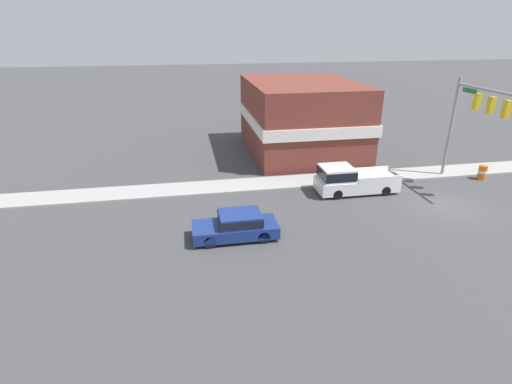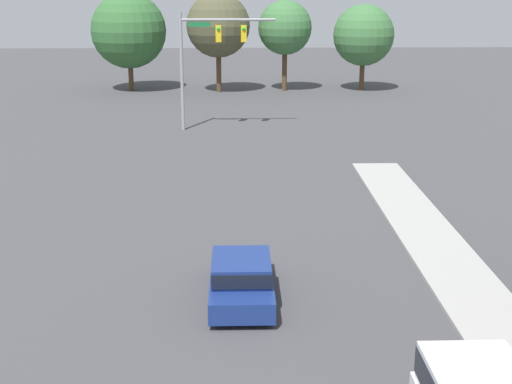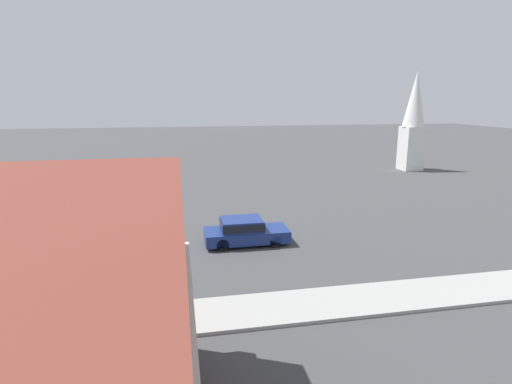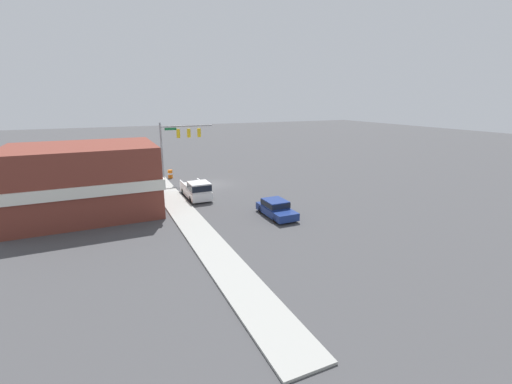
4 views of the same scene
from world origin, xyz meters
The scene contains 6 objects.
far_signal_assembly centered at (-3.42, 39.89, 5.43)m, with size 6.16×0.49×7.61m.
car_lead centered at (-1.53, 13.57, 0.75)m, with size 1.92×4.54×1.43m.
backdrop_tree_left_far centered at (-11.14, 57.77, 5.27)m, with size 6.61×6.61×8.59m.
backdrop_tree_left_mid centered at (-3.22, 56.66, 5.77)m, with size 5.53×5.53×8.55m.
backdrop_tree_center centered at (2.64, 57.38, 5.52)m, with size 4.74×4.74×7.91m.
backdrop_tree_right_mid centered at (9.61, 57.33, 4.87)m, with size 5.39×5.39×7.58m.
Camera 2 is at (-1.63, -6.72, 9.50)m, focal length 50.00 mm.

